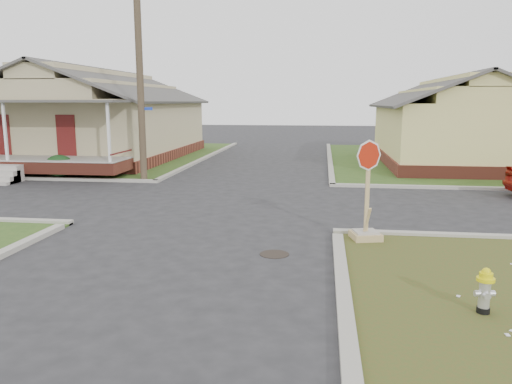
# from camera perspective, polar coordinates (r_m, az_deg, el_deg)

# --- Properties ---
(ground) EXTENTS (120.00, 120.00, 0.00)m
(ground) POSITION_cam_1_polar(r_m,az_deg,el_deg) (11.84, -8.36, -5.92)
(ground) COLOR #262628
(ground) RESTS_ON ground
(verge_far_left) EXTENTS (19.00, 19.00, 0.05)m
(verge_far_left) POSITION_cam_1_polar(r_m,az_deg,el_deg) (33.30, -21.54, 3.96)
(verge_far_left) COLOR #2F4F1C
(verge_far_left) RESTS_ON ground
(curbs) EXTENTS (80.00, 40.00, 0.12)m
(curbs) POSITION_cam_1_polar(r_m,az_deg,el_deg) (16.56, -3.62, -1.16)
(curbs) COLOR #A4A094
(curbs) RESTS_ON ground
(manhole) EXTENTS (0.64, 0.64, 0.01)m
(manhole) POSITION_cam_1_polar(r_m,az_deg,el_deg) (10.96, 2.12, -7.11)
(manhole) COLOR black
(manhole) RESTS_ON ground
(corner_house) EXTENTS (10.10, 15.50, 5.30)m
(corner_house) POSITION_cam_1_polar(r_m,az_deg,el_deg) (30.61, -18.07, 7.91)
(corner_house) COLOR brown
(corner_house) RESTS_ON ground
(side_house_yellow) EXTENTS (7.60, 11.60, 4.70)m
(side_house_yellow) POSITION_cam_1_polar(r_m,az_deg,el_deg) (28.27, 21.77, 7.34)
(side_house_yellow) COLOR brown
(side_house_yellow) RESTS_ON ground
(utility_pole) EXTENTS (1.80, 0.28, 9.00)m
(utility_pole) POSITION_cam_1_polar(r_m,az_deg,el_deg) (21.19, -13.17, 13.76)
(utility_pole) COLOR #463928
(utility_pole) RESTS_ON ground
(fire_hydrant) EXTENTS (0.27, 0.27, 0.73)m
(fire_hydrant) POSITION_cam_1_polar(r_m,az_deg,el_deg) (8.58, 24.70, -9.96)
(fire_hydrant) COLOR black
(fire_hydrant) RESTS_ON ground
(stop_sign) EXTENTS (0.67, 0.66, 2.37)m
(stop_sign) POSITION_cam_1_polar(r_m,az_deg,el_deg) (12.12, 12.49, -2.94)
(stop_sign) COLOR tan
(stop_sign) RESTS_ON ground
(hedge_right) EXTENTS (1.34, 1.10, 1.03)m
(hedge_right) POSITION_cam_1_polar(r_m,az_deg,el_deg) (23.06, -21.57, 2.79)
(hedge_right) COLOR #163E1B
(hedge_right) RESTS_ON verge_far_left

